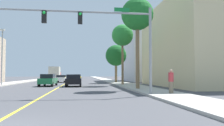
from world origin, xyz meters
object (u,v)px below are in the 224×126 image
(car_gray, at_px, (48,78))
(car_yellow, at_px, (78,77))
(palm_far, at_px, (116,56))
(car_black, at_px, (74,80))
(car_white, at_px, (61,78))
(traffic_signal_mast, at_px, (105,29))
(palm_mid, at_px, (122,36))
(palm_near, at_px, (137,15))
(car_green, at_px, (48,80))
(street_lamp, at_px, (2,54))
(pedestrian, at_px, (171,81))
(delivery_truck, at_px, (55,73))

(car_gray, bearing_deg, car_yellow, 63.32)
(palm_far, relative_size, car_black, 1.53)
(car_gray, height_order, car_white, car_gray)
(traffic_signal_mast, bearing_deg, palm_mid, 75.02)
(palm_near, relative_size, car_green, 1.95)
(car_yellow, relative_size, car_white, 0.89)
(palm_near, relative_size, car_black, 2.13)
(car_white, bearing_deg, car_black, -77.00)
(palm_mid, height_order, palm_far, palm_mid)
(street_lamp, bearing_deg, palm_near, -30.97)
(street_lamp, relative_size, pedestrian, 4.19)
(car_green, distance_m, pedestrian, 17.56)
(traffic_signal_mast, relative_size, palm_near, 1.19)
(palm_far, distance_m, pedestrian, 22.57)
(car_black, bearing_deg, pedestrian, -60.17)
(car_black, distance_m, car_white, 15.00)
(palm_far, relative_size, pedestrian, 3.67)
(car_gray, bearing_deg, car_green, -82.10)
(palm_near, bearing_deg, palm_mid, 89.94)
(traffic_signal_mast, bearing_deg, car_green, 112.93)
(traffic_signal_mast, bearing_deg, palm_near, 56.62)
(car_green, distance_m, delivery_truck, 28.21)
(traffic_signal_mast, relative_size, car_white, 2.28)
(traffic_signal_mast, relative_size, car_yellow, 2.56)
(street_lamp, bearing_deg, car_green, -10.59)
(palm_mid, xyz_separation_m, car_green, (-9.64, -0.04, -5.90))
(palm_near, height_order, car_yellow, palm_near)
(palm_near, xyz_separation_m, car_yellow, (-6.51, 37.90, -6.53))
(car_black, bearing_deg, car_white, 100.30)
(palm_near, distance_m, car_green, 14.27)
(palm_near, bearing_deg, car_white, 112.91)
(palm_far, relative_size, delivery_truck, 0.75)
(car_yellow, distance_m, pedestrian, 44.19)
(street_lamp, relative_size, car_yellow, 1.76)
(street_lamp, bearing_deg, car_black, -14.13)
(car_white, relative_size, delivery_truck, 0.55)
(street_lamp, distance_m, car_white, 14.40)
(car_gray, relative_size, car_black, 1.09)
(palm_mid, bearing_deg, street_lamp, 176.02)
(car_green, relative_size, pedestrian, 2.62)
(palm_near, relative_size, palm_mid, 1.10)
(palm_near, bearing_deg, traffic_signal_mast, -123.38)
(car_gray, bearing_deg, pedestrian, -67.72)
(pedestrian, bearing_deg, car_green, -106.88)
(car_gray, distance_m, car_green, 18.23)
(street_lamp, height_order, car_gray, street_lamp)
(car_yellow, bearing_deg, delivery_truck, -162.47)
(street_lamp, relative_size, palm_mid, 0.90)
(car_gray, distance_m, car_white, 5.44)
(palm_near, height_order, car_gray, palm_near)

